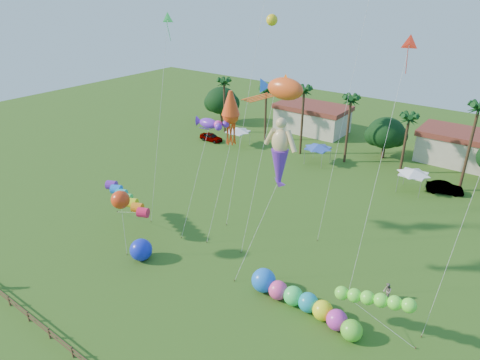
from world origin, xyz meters
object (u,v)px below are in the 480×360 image
Objects in this scene: car_b at (445,188)px; caterpillar_inflatable at (300,300)px; spectator_b at (387,291)px; blue_ball at (141,250)px; car_a at (211,137)px.

car_b is 0.42× the size of caterpillar_inflatable.
caterpillar_inflatable is (-5.28, -5.52, 0.11)m from spectator_b.
car_b is at bearing 58.86° from blue_ball.
car_b is (36.60, 2.94, 0.03)m from car_a.
blue_ball reaches higher than caterpillar_inflatable.
caterpillar_inflatable reaches higher than car_b.
blue_ball is at bearing -164.87° from caterpillar_inflatable.
spectator_b is at bearing 22.40° from blue_ball.
car_b is 30.02m from caterpillar_inflatable.
car_a is 36.72m from car_b.
car_a is 34.32m from blue_ball.
car_a is 42.12m from caterpillar_inflatable.
blue_ball is (16.72, -29.97, 0.38)m from car_a.
spectator_b is at bearing 164.10° from car_b.
caterpillar_inflatable is 16.10m from blue_ball.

